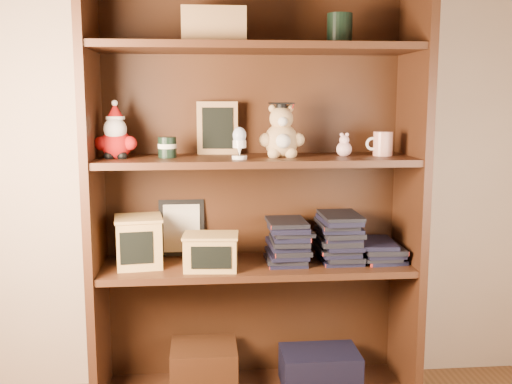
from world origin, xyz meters
TOP-DOWN VIEW (x-y plane):
  - bookcase at (0.19, 1.36)m, footprint 1.20×0.35m
  - shelf_lower at (0.19, 1.30)m, footprint 1.14×0.33m
  - shelf_upper at (0.19, 1.30)m, footprint 1.14×0.33m
  - santa_plush at (-0.31, 1.30)m, footprint 0.15×0.11m
  - teachers_tin at (-0.13, 1.30)m, footprint 0.07×0.07m
  - chalkboard_plaque at (0.05, 1.42)m, footprint 0.16×0.09m
  - egg_cup at (0.12, 1.23)m, footprint 0.05×0.05m
  - grad_teddy_bear at (0.28, 1.30)m, footprint 0.17×0.14m
  - pink_figurine at (0.51, 1.30)m, footprint 0.06×0.06m
  - teacher_mug at (0.66, 1.30)m, footprint 0.10×0.07m
  - certificate_frame at (-0.09, 1.44)m, footprint 0.18×0.05m
  - treats_box at (-0.24, 1.30)m, footprint 0.19×0.19m
  - pencils_box at (0.02, 1.24)m, footprint 0.21×0.16m
  - book_stack_left at (0.31, 1.30)m, footprint 0.14×0.20m
  - book_stack_mid at (0.50, 1.30)m, footprint 0.14×0.20m
  - book_stack_right at (0.66, 1.30)m, footprint 0.14×0.20m

SIDE VIEW (x-z plane):
  - shelf_lower at x=0.19m, z-range 0.53..0.55m
  - book_stack_right at x=0.66m, z-range 0.55..0.63m
  - pencils_box at x=0.02m, z-range 0.55..0.68m
  - book_stack_left at x=0.31m, z-range 0.55..0.71m
  - treats_box at x=-0.24m, z-range 0.55..0.74m
  - book_stack_mid at x=0.50m, z-range 0.55..0.74m
  - certificate_frame at x=-0.09m, z-range 0.55..0.77m
  - bookcase at x=0.19m, z-range -0.02..1.58m
  - shelf_upper at x=0.19m, z-range 0.93..0.95m
  - pink_figurine at x=0.51m, z-range 0.94..1.03m
  - teachers_tin at x=-0.13m, z-range 0.95..1.03m
  - teacher_mug at x=0.66m, z-range 0.95..1.04m
  - egg_cup at x=0.12m, z-range 0.95..1.07m
  - grad_teddy_bear at x=0.28m, z-range 0.93..1.13m
  - santa_plush at x=-0.31m, z-range 0.92..1.13m
  - chalkboard_plaque at x=0.05m, z-range 0.95..1.15m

